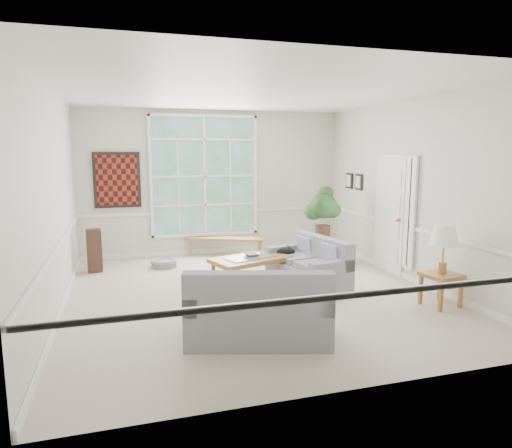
% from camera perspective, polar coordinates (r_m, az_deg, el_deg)
% --- Properties ---
extents(floor, '(5.50, 6.00, 0.01)m').
position_cam_1_polar(floor, '(7.09, -0.32, -8.73)').
color(floor, '#BBAFA0').
rests_on(floor, ground).
extents(ceiling, '(5.50, 6.00, 0.02)m').
position_cam_1_polar(ceiling, '(6.80, -0.34, 16.14)').
color(ceiling, white).
rests_on(ceiling, ground).
extents(wall_back, '(5.50, 0.02, 3.00)m').
position_cam_1_polar(wall_back, '(9.69, -5.30, 5.13)').
color(wall_back, silver).
rests_on(wall_back, ground).
extents(wall_front, '(5.50, 0.02, 3.00)m').
position_cam_1_polar(wall_front, '(4.01, 11.69, -0.68)').
color(wall_front, silver).
rests_on(wall_front, ground).
extents(wall_left, '(0.02, 6.00, 3.00)m').
position_cam_1_polar(wall_left, '(6.57, -24.05, 2.49)').
color(wall_left, silver).
rests_on(wall_left, ground).
extents(wall_right, '(0.02, 6.00, 3.00)m').
position_cam_1_polar(wall_right, '(7.99, 19.01, 3.83)').
color(wall_right, silver).
rests_on(wall_right, ground).
extents(window_back, '(2.30, 0.08, 2.40)m').
position_cam_1_polar(window_back, '(9.60, -6.44, 5.97)').
color(window_back, white).
rests_on(window_back, wall_back).
extents(entry_door, '(0.08, 0.90, 2.10)m').
position_cam_1_polar(entry_door, '(8.51, 16.30, 1.20)').
color(entry_door, white).
rests_on(entry_door, floor).
extents(door_sidelight, '(0.08, 0.26, 1.90)m').
position_cam_1_polar(door_sidelight, '(7.98, 18.77, 1.30)').
color(door_sidelight, white).
rests_on(door_sidelight, wall_right).
extents(wall_art, '(0.90, 0.06, 1.10)m').
position_cam_1_polar(wall_art, '(9.45, -16.97, 5.28)').
color(wall_art, '#58140C').
rests_on(wall_art, wall_back).
extents(wall_frame_near, '(0.04, 0.26, 0.32)m').
position_cam_1_polar(wall_frame_near, '(9.44, 12.67, 5.15)').
color(wall_frame_near, black).
rests_on(wall_frame_near, wall_right).
extents(wall_frame_far, '(0.04, 0.26, 0.32)m').
position_cam_1_polar(wall_frame_far, '(9.79, 11.53, 5.32)').
color(wall_frame_far, black).
rests_on(wall_frame_far, wall_right).
extents(loveseat_right, '(1.03, 1.58, 0.79)m').
position_cam_1_polar(loveseat_right, '(7.43, 6.41, -4.74)').
color(loveseat_right, gray).
rests_on(loveseat_right, floor).
extents(loveseat_front, '(1.80, 1.26, 0.88)m').
position_cam_1_polar(loveseat_front, '(5.34, 0.29, -9.76)').
color(loveseat_front, gray).
rests_on(loveseat_front, floor).
extents(coffee_table, '(1.40, 1.05, 0.46)m').
position_cam_1_polar(coffee_table, '(7.46, -0.70, -5.93)').
color(coffee_table, '#98642C').
rests_on(coffee_table, floor).
extents(pewter_bowl, '(0.38, 0.38, 0.07)m').
position_cam_1_polar(pewter_bowl, '(7.46, -0.58, -3.80)').
color(pewter_bowl, '#9D9DA2').
rests_on(pewter_bowl, coffee_table).
extents(window_bench, '(1.61, 0.95, 0.38)m').
position_cam_1_polar(window_bench, '(9.56, -3.84, -2.84)').
color(window_bench, '#98642C').
rests_on(window_bench, floor).
extents(end_table, '(0.53, 0.53, 0.47)m').
position_cam_1_polar(end_table, '(9.10, 8.30, -3.25)').
color(end_table, '#98642C').
rests_on(end_table, floor).
extents(houseplant, '(0.70, 0.70, 1.04)m').
position_cam_1_polar(houseplant, '(8.98, 8.36, 1.47)').
color(houseplant, '#244B23').
rests_on(houseplant, end_table).
extents(side_table, '(0.53, 0.53, 0.47)m').
position_cam_1_polar(side_table, '(6.99, 22.07, -7.61)').
color(side_table, '#98642C').
rests_on(side_table, floor).
extents(table_lamp, '(0.48, 0.48, 0.70)m').
position_cam_1_polar(table_lamp, '(6.85, 22.41, -2.91)').
color(table_lamp, silver).
rests_on(table_lamp, side_table).
extents(pet_bed, '(0.55, 0.55, 0.14)m').
position_cam_1_polar(pet_bed, '(8.82, -11.43, -4.81)').
color(pet_bed, gray).
rests_on(pet_bed, floor).
extents(floor_speaker, '(0.27, 0.22, 0.79)m').
position_cam_1_polar(floor_speaker, '(8.72, -19.59, -3.15)').
color(floor_speaker, '#382319').
rests_on(floor_speaker, floor).
extents(cat, '(0.36, 0.29, 0.15)m').
position_cam_1_polar(cat, '(7.79, 3.75, -3.42)').
color(cat, black).
rests_on(cat, loveseat_right).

